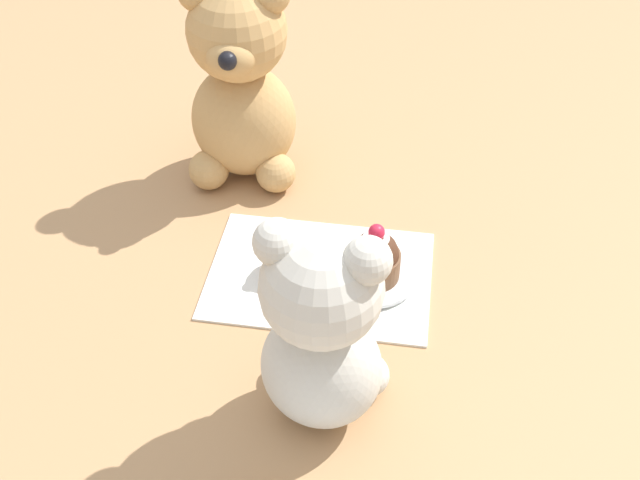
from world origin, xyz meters
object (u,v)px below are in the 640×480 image
(teddy_bear_tan, at_px, (241,86))
(saucer_plate, at_px, (374,274))
(cupcake_near_cream_bear, at_px, (287,258))
(cupcake_near_tan_bear, at_px, (375,256))
(teddy_bear_cream, at_px, (323,330))

(teddy_bear_tan, bearing_deg, saucer_plate, -48.43)
(teddy_bear_tan, relative_size, cupcake_near_cream_bear, 4.42)
(cupcake_near_cream_bear, distance_m, cupcake_near_tan_bear, 0.10)
(teddy_bear_tan, height_order, saucer_plate, teddy_bear_tan)
(cupcake_near_cream_bear, xyz_separation_m, saucer_plate, (-0.10, -0.01, -0.02))
(teddy_bear_tan, height_order, cupcake_near_cream_bear, teddy_bear_tan)
(teddy_bear_cream, relative_size, saucer_plate, 2.45)
(cupcake_near_tan_bear, bearing_deg, teddy_bear_tan, -43.63)
(cupcake_near_cream_bear, height_order, cupcake_near_tan_bear, cupcake_near_tan_bear)
(teddy_bear_cream, distance_m, cupcake_near_cream_bear, 0.20)
(teddy_bear_cream, distance_m, teddy_bear_tan, 0.39)
(cupcake_near_cream_bear, relative_size, cupcake_near_tan_bear, 0.82)
(teddy_bear_cream, relative_size, cupcake_near_cream_bear, 3.80)
(teddy_bear_tan, relative_size, saucer_plate, 2.85)
(teddy_bear_cream, distance_m, cupcake_near_tan_bear, 0.20)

